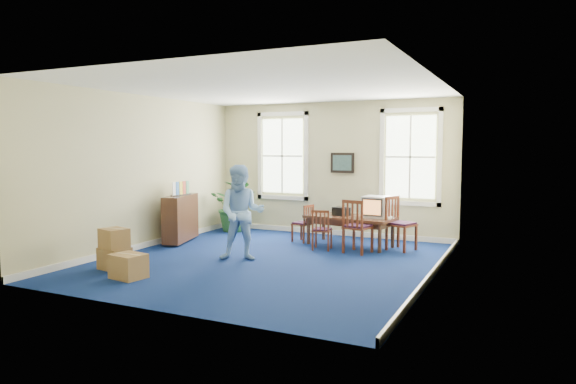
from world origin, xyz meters
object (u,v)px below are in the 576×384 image
at_px(man, 242,213).
at_px(potted_plant, 236,206).
at_px(chair_near_left, 322,229).
at_px(crt_tv, 376,207).
at_px(cardboard_boxes, 127,248).
at_px(credenza, 181,220).
at_px(conference_table, 350,231).

xyz_separation_m(man, potted_plant, (-1.83, 2.81, -0.25)).
relative_size(chair_near_left, potted_plant, 0.66).
distance_m(crt_tv, cardboard_boxes, 5.07).
relative_size(credenza, potted_plant, 1.00).
bearing_deg(crt_tv, chair_near_left, -139.84).
height_order(conference_table, crt_tv, crt_tv).
bearing_deg(man, crt_tv, 26.65).
distance_m(conference_table, man, 2.68).
distance_m(chair_near_left, credenza, 3.22).
height_order(man, cardboard_boxes, man).
height_order(chair_near_left, potted_plant, potted_plant).
xyz_separation_m(credenza, potted_plant, (0.34, 1.81, 0.14)).
relative_size(crt_tv, chair_near_left, 0.64).
bearing_deg(cardboard_boxes, potted_plant, 95.05).
relative_size(man, cardboard_boxes, 1.36).
relative_size(chair_near_left, cardboard_boxes, 0.64).
height_order(crt_tv, chair_near_left, crt_tv).
distance_m(crt_tv, credenza, 4.31).
bearing_deg(man, cardboard_boxes, -157.04).
distance_m(man, credenza, 2.42).
height_order(chair_near_left, man, man).
distance_m(chair_near_left, man, 1.92).
distance_m(chair_near_left, cardboard_boxes, 3.92).
relative_size(conference_table, cardboard_boxes, 1.43).
bearing_deg(credenza, crt_tv, 1.35).
distance_m(potted_plant, cardboard_boxes, 4.31).
bearing_deg(cardboard_boxes, chair_near_left, 51.30).
distance_m(chair_near_left, potted_plant, 3.09).
xyz_separation_m(crt_tv, man, (-1.94, -2.26, 0.03)).
height_order(crt_tv, credenza, crt_tv).
xyz_separation_m(crt_tv, cardboard_boxes, (-3.39, -3.74, -0.49)).
xyz_separation_m(man, credenza, (-2.17, 1.00, -0.39)).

